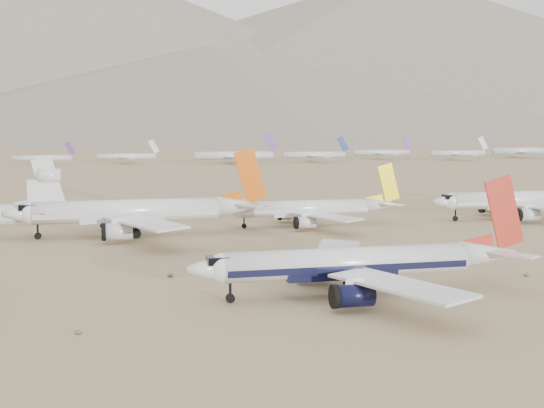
# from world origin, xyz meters

# --- Properties ---
(ground) EXTENTS (7000.00, 7000.00, 0.00)m
(ground) POSITION_xyz_m (0.00, 0.00, 0.00)
(ground) COLOR #978058
(ground) RESTS_ON ground
(main_airliner) EXTENTS (47.32, 46.22, 16.70)m
(main_airliner) POSITION_xyz_m (-5.52, -4.27, 4.59)
(main_airliner) COLOR silver
(main_airliner) RESTS_ON ground
(row2_navy_widebody) EXTENTS (46.68, 45.65, 16.61)m
(row2_navy_widebody) POSITION_xyz_m (62.25, 63.35, 4.64)
(row2_navy_widebody) COLOR silver
(row2_navy_widebody) RESTS_ON ground
(row2_gold_tail) EXTENTS (40.54, 39.65, 14.44)m
(row2_gold_tail) POSITION_xyz_m (7.51, 63.67, 4.04)
(row2_gold_tail) COLOR silver
(row2_gold_tail) RESTS_ON ground
(row2_orange_tail) EXTENTS (52.03, 50.90, 18.56)m
(row2_orange_tail) POSITION_xyz_m (-32.52, 58.22, 5.21)
(row2_orange_tail) COLOR silver
(row2_orange_tail) RESTS_ON ground
(distant_storage_row) EXTENTS (526.95, 63.63, 15.05)m
(distant_storage_row) POSITION_xyz_m (-7.23, 316.76, 4.36)
(distant_storage_row) COLOR silver
(distant_storage_row) RESTS_ON ground
(mountain_range) EXTENTS (7354.00, 3024.00, 470.00)m
(mountain_range) POSITION_xyz_m (70.18, 1648.01, 190.32)
(mountain_range) COLOR slate
(mountain_range) RESTS_ON ground
(foothills) EXTENTS (4637.50, 1395.00, 155.00)m
(foothills) POSITION_xyz_m (526.68, 1100.00, 67.15)
(foothills) COLOR slate
(foothills) RESTS_ON ground
(desert_scrub) EXTENTS (261.14, 121.67, 0.63)m
(desert_scrub) POSITION_xyz_m (-1.84, -35.12, 0.29)
(desert_scrub) COLOR brown
(desert_scrub) RESTS_ON ground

